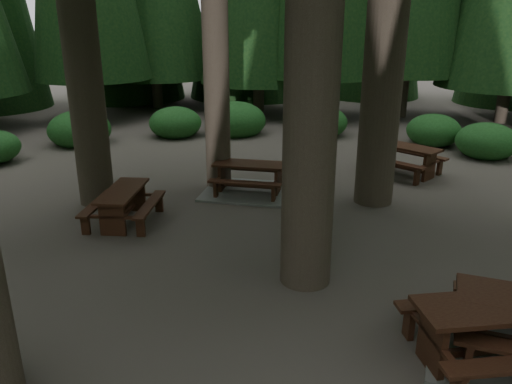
# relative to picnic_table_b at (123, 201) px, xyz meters

# --- Properties ---
(ground) EXTENTS (80.00, 80.00, 0.00)m
(ground) POSITION_rel_picnic_table_b_xyz_m (3.10, -2.31, -0.49)
(ground) COLOR #4C453E
(ground) RESTS_ON ground
(picnic_table_b) EXTENTS (1.41, 1.74, 0.75)m
(picnic_table_b) POSITION_rel_picnic_table_b_xyz_m (0.00, 0.00, 0.00)
(picnic_table_b) COLOR #371610
(picnic_table_b) RESTS_ON ground
(picnic_table_c) EXTENTS (2.47, 2.12, 0.77)m
(picnic_table_c) POSITION_rel_picnic_table_b_xyz_m (2.47, 2.21, -0.23)
(picnic_table_c) COLOR gray
(picnic_table_c) RESTS_ON ground
(picnic_table_d) EXTENTS (2.45, 2.40, 0.83)m
(picnic_table_d) POSITION_rel_picnic_table_b_xyz_m (6.62, 4.22, 0.05)
(picnic_table_d) COLOR #371610
(picnic_table_d) RESTS_ON ground
(picnic_table_f) EXTENTS (2.27, 1.98, 0.85)m
(picnic_table_f) POSITION_rel_picnic_table_b_xyz_m (6.25, -4.05, 0.07)
(picnic_table_f) COLOR #371610
(picnic_table_f) RESTS_ON ground
(shrub_ring) EXTENTS (23.86, 24.64, 1.49)m
(shrub_ring) POSITION_rel_picnic_table_b_xyz_m (3.81, -1.56, -0.09)
(shrub_ring) COLOR #1F531C
(shrub_ring) RESTS_ON ground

